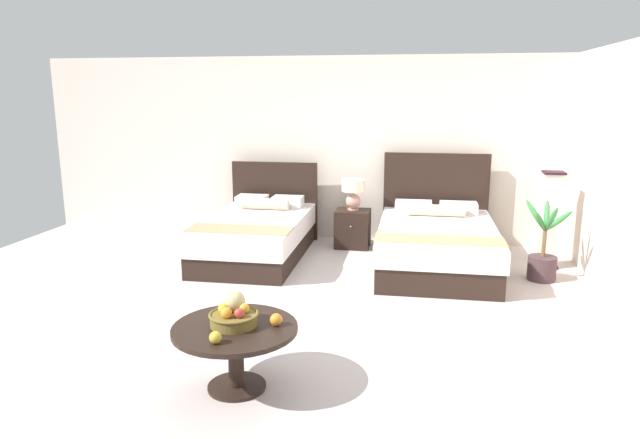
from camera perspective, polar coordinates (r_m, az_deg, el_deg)
The scene contains 13 objects.
ground_plane at distance 5.75m, azimuth -0.01°, elevation -8.79°, with size 9.36×9.28×0.02m, color beige.
wall_back at distance 8.20m, azimuth 3.77°, elevation 6.96°, with size 9.36×0.12×2.56m, color beige.
wall_side_right at distance 6.01m, azimuth 28.91°, elevation 3.33°, with size 0.12×4.88×2.56m, color beige.
bed_near_window at distance 7.41m, azimuth -6.24°, elevation -1.43°, with size 1.26×2.13×1.11m.
bed_near_corner at distance 7.10m, azimuth 11.45°, elevation -2.21°, with size 1.44×2.22×1.27m.
nightstand at distance 7.84m, azimuth 3.26°, elevation -0.90°, with size 0.46×0.43×0.51m.
table_lamp at distance 7.75m, azimuth 3.33°, elevation 2.85°, with size 0.32×0.32×0.42m.
coffee_table at distance 4.19m, azimuth -8.39°, elevation -11.71°, with size 0.89×0.89×0.47m.
fruit_bowl at distance 4.16m, azimuth -8.54°, elevation -9.23°, with size 0.35×0.35×0.23m.
loose_apple at distance 3.89m, azimuth -10.32°, elevation -11.43°, with size 0.08×0.08×0.08m.
loose_orange at distance 4.12m, azimuth -4.37°, elevation -9.86°, with size 0.09×0.09×0.09m.
floor_lamp_corner at distance 7.41m, azimuth 21.81°, elevation -0.04°, with size 0.25×0.25×1.16m.
potted_palm at distance 6.94m, azimuth 21.20°, elevation -3.59°, with size 0.53×0.56×0.91m.
Camera 1 is at (1.01, -5.25, 2.09)m, focal length 32.30 mm.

